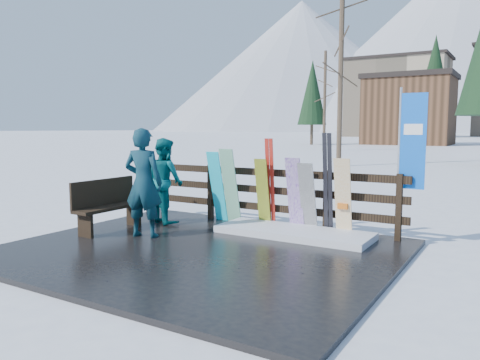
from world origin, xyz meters
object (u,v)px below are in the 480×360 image
Objects in this scene: snowboard_1 at (230,186)px; rental_flag at (409,147)px; snowboard_4 at (308,198)px; snowboard_0 at (217,187)px; snowboard_5 at (343,198)px; bench at (108,203)px; snowboard_3 at (295,194)px; person_front at (143,183)px; snowboard_2 at (263,193)px; person_back at (165,181)px.

rental_flag is (3.39, 0.27, 0.85)m from snowboard_1.
snowboard_0 is at bearing -180.00° from snowboard_4.
snowboard_5 is at bearing -0.00° from snowboard_0.
rental_flag is (4.98, 2.06, 1.09)m from bench.
bench is at bearing -149.36° from snowboard_3.
snowboard_0 is at bearing -116.04° from person_front.
snowboard_3 is (0.68, 0.00, 0.02)m from snowboard_2.
bench is at bearing -151.36° from snowboard_4.
snowboard_4 is 0.69× the size of person_front.
snowboard_2 is 1.02× the size of snowboard_4.
snowboard_5 is at bearing -148.76° from person_back.
bench is 1.01× the size of snowboard_0.
snowboard_5 is (3.94, 1.79, 0.19)m from bench.
person_front is at bearing -152.86° from rental_flag.
rental_flag is (3.70, 0.27, 0.88)m from snowboard_0.
snowboard_4 is 0.94× the size of snowboard_5.
person_back is (-0.85, -0.64, 0.14)m from snowboard_0.
snowboard_1 is 0.75m from snowboard_2.
snowboard_2 is (0.75, 0.00, -0.09)m from snowboard_1.
snowboard_5 is at bearing -0.00° from snowboard_4.
rental_flag is at bearing 22.45° from bench.
rental_flag is 4.60m from person_front.
snowboard_0 is at bearing 180.00° from snowboard_2.
snowboard_3 is at bearing -145.20° from person_back.
rental_flag is (2.64, 0.27, 0.94)m from snowboard_2.
snowboard_4 is at bearing 0.00° from snowboard_0.
person_back is (-2.85, -0.64, 0.21)m from snowboard_4.
snowboard_0 is 2.00m from snowboard_4.
person_back reaches higher than snowboard_2.
snowboard_3 reaches higher than bench.
snowboard_4 is (0.26, 0.00, -0.04)m from snowboard_3.
snowboard_0 is 1.74m from snowboard_3.
rental_flag is 1.51× the size of person_back.
snowboard_4 is (3.27, 1.79, 0.13)m from bench.
rental_flag reaches higher than snowboard_5.
person_back is (-4.55, -0.91, -0.74)m from rental_flag.
snowboard_1 is at bearing -130.31° from person_back.
bench is at bearing -16.39° from person_front.
snowboard_5 is (1.60, -0.00, 0.03)m from snowboard_2.
snowboard_4 is 2.93m from person_back.
snowboard_2 is 0.52× the size of rental_flag.
bench is 5.50m from rental_flag.
person_back is at bearing -168.70° from rental_flag.
rental_flag reaches higher than snowboard_3.
snowboard_1 is (0.32, 0.00, 0.03)m from snowboard_0.
rental_flag is at bearing 14.61° from snowboard_5.
rental_flag reaches higher than snowboard_2.
snowboard_1 is 1.10× the size of snowboard_3.
snowboard_3 reaches higher than snowboard_2.
snowboard_0 is at bearing 180.00° from snowboard_3.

